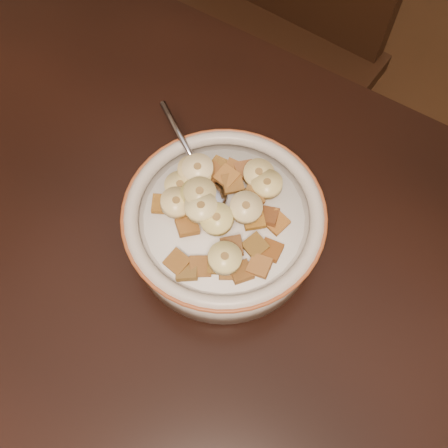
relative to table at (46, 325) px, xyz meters
The scene contains 46 objects.
floor 0.78m from the table, ahead, with size 4.00×4.50×0.10m, color #422816.
table is the anchor object (origin of this frame).
chair 0.63m from the table, 101.48° to the left, with size 0.46×0.46×1.05m, color black.
cereal_bowl 0.21m from the table, 57.43° to the left, with size 0.19×0.19×0.05m, color beige.
milk 0.22m from the table, 57.43° to the left, with size 0.16×0.16×0.00m, color white.
spoon 0.22m from the table, 66.04° to the left, with size 0.03×0.05×0.01m, color #AEB2C4.
cereal_square_0 0.20m from the table, 43.16° to the left, with size 0.02×0.02×0.01m, color brown.
cereal_square_1 0.24m from the table, 54.53° to the left, with size 0.02×0.02×0.01m, color brown.
cereal_square_2 0.23m from the table, 45.49° to the left, with size 0.02×0.02×0.01m, color brown.
cereal_square_3 0.25m from the table, 51.97° to the left, with size 0.02×0.02×0.01m, color brown.
cereal_square_4 0.26m from the table, 50.00° to the left, with size 0.02×0.02×0.01m, color #905820.
cereal_square_5 0.24m from the table, 63.21° to the left, with size 0.02×0.02×0.01m, color brown.
cereal_square_6 0.25m from the table, 56.82° to the left, with size 0.02×0.02×0.01m, color brown.
cereal_square_7 0.25m from the table, 43.83° to the left, with size 0.02×0.02×0.01m, color brown.
cereal_square_8 0.21m from the table, 39.82° to the left, with size 0.02×0.02×0.01m, color brown.
cereal_square_9 0.18m from the table, 71.06° to the left, with size 0.02×0.02×0.01m, color #9D691C.
cereal_square_10 0.24m from the table, 51.76° to the left, with size 0.02×0.02×0.01m, color olive.
cereal_square_11 0.24m from the table, 42.74° to the left, with size 0.02×0.02×0.01m, color brown.
cereal_square_12 0.25m from the table, 56.79° to the left, with size 0.02×0.02×0.01m, color brown.
cereal_square_13 0.19m from the table, 67.33° to the left, with size 0.02×0.02×0.01m, color olive.
cereal_square_14 0.16m from the table, 46.97° to the left, with size 0.02×0.02×0.01m, color brown.
cereal_square_15 0.18m from the table, 57.60° to the left, with size 0.02×0.02×0.01m, color #99662F.
cereal_square_16 0.21m from the table, 46.23° to the left, with size 0.02×0.02×0.01m, color brown.
cereal_square_17 0.24m from the table, 65.48° to the left, with size 0.02×0.02×0.01m, color #995827.
cereal_square_18 0.20m from the table, 41.02° to the left, with size 0.02×0.02×0.01m, color brown.
cereal_square_19 0.18m from the table, 43.45° to the left, with size 0.02×0.02×0.01m, color brown.
cereal_square_20 0.26m from the table, 65.30° to the left, with size 0.02×0.02×0.01m, color brown.
cereal_square_21 0.25m from the table, 66.86° to the left, with size 0.02×0.02×0.01m, color brown.
cereal_square_22 0.17m from the table, 43.09° to the left, with size 0.02×0.02×0.01m, color brown.
cereal_square_23 0.24m from the table, 70.36° to the left, with size 0.02×0.02×0.01m, color olive.
cereal_square_24 0.21m from the table, 65.92° to the left, with size 0.02×0.02×0.01m, color brown.
cereal_square_25 0.23m from the table, 69.40° to the left, with size 0.02×0.02×0.01m, color brown.
cereal_square_26 0.23m from the table, 40.18° to the left, with size 0.02×0.02×0.01m, color #965C2E.
banana_slice_0 0.22m from the table, 69.92° to the left, with size 0.03×0.03×0.01m, color #F1D683.
banana_slice_1 0.19m from the table, 65.27° to the left, with size 0.03×0.03×0.01m, color beige.
banana_slice_2 0.21m from the table, 58.12° to the left, with size 0.03×0.03×0.01m, color #E8D58C.
banana_slice_3 0.27m from the table, 61.68° to the left, with size 0.03×0.03×0.01m, color #D4BB69.
banana_slice_4 0.22m from the table, 53.14° to the left, with size 0.03×0.03×0.01m, color #F4EA8B.
banana_slice_5 0.21m from the table, 62.50° to the left, with size 0.03×0.03×0.01m, color tan.
banana_slice_6 0.20m from the table, 70.26° to the left, with size 0.03×0.03×0.01m, color #F2E786.
banana_slice_7 0.22m from the table, 71.72° to the left, with size 0.03×0.03×0.01m, color #ECC87E.
banana_slice_8 0.21m from the table, 42.30° to the left, with size 0.03×0.03×0.01m, color #D5C889.
banana_slice_9 0.21m from the table, 64.01° to the left, with size 0.03×0.03×0.01m, color #D1C766.
banana_slice_10 0.24m from the table, 53.42° to the left, with size 0.03×0.03×0.01m, color #C8BC84.
banana_slice_11 0.23m from the table, 70.62° to the left, with size 0.03×0.03×0.01m, color #FEE7A7.
banana_slice_12 0.27m from the table, 58.44° to the left, with size 0.03×0.03×0.01m, color #F7DC8A.
Camera 1 is at (0.23, -0.02, 1.24)m, focal length 40.00 mm.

